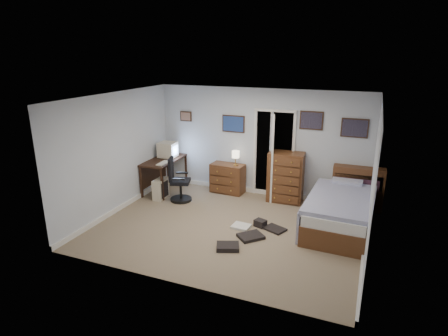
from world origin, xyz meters
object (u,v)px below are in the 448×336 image
at_px(office_chair, 178,184).
at_px(bed, 340,211).
at_px(low_dresser, 228,178).
at_px(tall_dresser, 286,177).
at_px(computer_desk, 161,166).

relative_size(office_chair, bed, 0.45).
distance_m(office_chair, low_dresser, 1.25).
relative_size(tall_dresser, bed, 0.51).
relative_size(office_chair, low_dresser, 1.27).
height_order(low_dresser, bed, bed).
height_order(office_chair, bed, office_chair).
bearing_deg(office_chair, computer_desk, 127.44).
distance_m(computer_desk, tall_dresser, 3.02).
distance_m(computer_desk, office_chair, 0.91).
xyz_separation_m(computer_desk, low_dresser, (1.58, 0.42, -0.25)).
xyz_separation_m(computer_desk, bed, (4.28, -0.53, -0.27)).
relative_size(computer_desk, low_dresser, 1.75).
xyz_separation_m(office_chair, tall_dresser, (2.26, 0.89, 0.18)).
relative_size(computer_desk, office_chair, 1.38).
bearing_deg(office_chair, low_dresser, 28.69).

